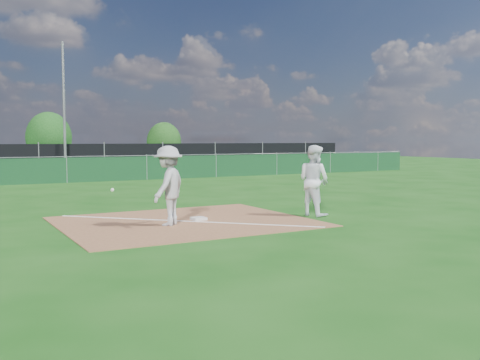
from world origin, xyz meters
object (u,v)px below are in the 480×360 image
at_px(tree_mid, 49,138).
at_px(runner, 314,180).
at_px(play_at_first, 168,186).
at_px(tree_right, 164,142).
at_px(car_right, 93,159).
at_px(light_pole, 64,108).
at_px(first_base, 199,219).

bearing_deg(tree_mid, runner, -88.58).
distance_m(play_at_first, tree_right, 34.96).
bearing_deg(tree_mid, car_right, -79.47).
distance_m(runner, car_right, 26.29).
height_order(light_pole, first_base, light_pole).
bearing_deg(car_right, play_at_first, 173.73).
bearing_deg(light_pole, play_at_first, -95.38).
distance_m(first_base, runner, 3.33).
xyz_separation_m(first_base, runner, (3.13, -0.68, 0.90)).
bearing_deg(first_base, tree_right, 70.00).
relative_size(first_base, car_right, 0.07).
bearing_deg(tree_right, car_right, -140.25).
relative_size(runner, tree_right, 0.53).
bearing_deg(first_base, play_at_first, -158.45).
relative_size(first_base, tree_mid, 0.08).
bearing_deg(play_at_first, tree_right, 68.71).
bearing_deg(car_right, runner, -177.31).
bearing_deg(play_at_first, tree_mid, 84.57).
xyz_separation_m(light_pole, car_right, (2.70, 3.93, -3.30)).
height_order(car_right, tree_mid, tree_mid).
xyz_separation_m(light_pole, play_at_first, (-2.08, -22.05, -3.03)).
height_order(first_base, play_at_first, play_at_first).
distance_m(light_pole, tree_right, 15.09).
bearing_deg(tree_mid, tree_right, -9.79).
bearing_deg(first_base, light_pole, 87.08).
xyz_separation_m(car_right, tree_mid, (-1.53, 8.21, 1.53)).
distance_m(first_base, tree_mid, 33.96).
xyz_separation_m(play_at_first, runner, (4.11, -0.29, -0.01)).
height_order(car_right, tree_right, tree_right).
bearing_deg(play_at_first, first_base, 21.55).
xyz_separation_m(light_pole, first_base, (-1.10, -21.67, -3.94)).
xyz_separation_m(runner, car_right, (0.67, 26.28, -0.26)).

